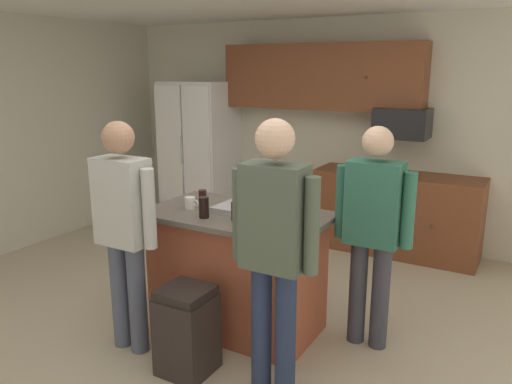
% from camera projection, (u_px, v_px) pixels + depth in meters
% --- Properties ---
extents(floor, '(7.04, 7.04, 0.00)m').
position_uv_depth(floor, '(231.00, 336.00, 3.89)').
color(floor, '#B7A88E').
rests_on(floor, ground).
extents(back_wall, '(6.40, 0.10, 2.60)m').
position_uv_depth(back_wall, '(357.00, 131.00, 5.93)').
color(back_wall, beige).
rests_on(back_wall, ground).
extents(cabinet_run_upper, '(2.40, 0.38, 0.75)m').
position_uv_depth(cabinet_run_upper, '(321.00, 77.00, 5.80)').
color(cabinet_run_upper, brown).
extents(cabinet_run_lower, '(1.80, 0.63, 0.90)m').
position_uv_depth(cabinet_run_lower, '(396.00, 213.00, 5.58)').
color(cabinet_run_lower, brown).
rests_on(cabinet_run_lower, ground).
extents(refrigerator, '(0.86, 0.76, 1.86)m').
position_uv_depth(refrigerator, '(200.00, 153.00, 6.63)').
color(refrigerator, white).
rests_on(refrigerator, ground).
extents(microwave_over_range, '(0.56, 0.40, 0.32)m').
position_uv_depth(microwave_over_range, '(402.00, 123.00, 5.35)').
color(microwave_over_range, black).
extents(kitchen_island, '(1.40, 0.82, 0.95)m').
position_uv_depth(kitchen_island, '(237.00, 270.00, 3.92)').
color(kitchen_island, '#9E4C33').
rests_on(kitchen_island, ground).
extents(person_guest_right, '(0.57, 0.22, 1.68)m').
position_uv_depth(person_guest_right, '(124.00, 223.00, 3.50)').
color(person_guest_right, '#4C5166').
rests_on(person_guest_right, ground).
extents(person_elder_center, '(0.57, 0.22, 1.64)m').
position_uv_depth(person_elder_center, '(373.00, 224.00, 3.56)').
color(person_elder_center, '#383842').
rests_on(person_elder_center, ground).
extents(person_guest_by_door, '(0.57, 0.23, 1.75)m').
position_uv_depth(person_guest_by_door, '(274.00, 242.00, 2.98)').
color(person_guest_by_door, '#232D4C').
rests_on(person_guest_by_door, ground).
extents(mug_blue_stoneware, '(0.13, 0.09, 0.09)m').
position_uv_depth(mug_blue_stoneware, '(284.00, 225.00, 3.35)').
color(mug_blue_stoneware, white).
rests_on(mug_blue_stoneware, kitchen_island).
extents(glass_pilsner, '(0.08, 0.08, 0.16)m').
position_uv_depth(glass_pilsner, '(204.00, 207.00, 3.67)').
color(glass_pilsner, black).
rests_on(glass_pilsner, kitchen_island).
extents(glass_short_whisky, '(0.07, 0.07, 0.14)m').
position_uv_depth(glass_short_whisky, '(248.00, 216.00, 3.47)').
color(glass_short_whisky, black).
rests_on(glass_short_whisky, kitchen_island).
extents(tumbler_amber, '(0.06, 0.06, 0.13)m').
position_uv_depth(tumbler_amber, '(203.00, 198.00, 3.99)').
color(tumbler_amber, black).
rests_on(tumbler_amber, kitchen_island).
extents(glass_stout_tall, '(0.06, 0.06, 0.14)m').
position_uv_depth(glass_stout_tall, '(235.00, 211.00, 3.61)').
color(glass_stout_tall, black).
rests_on(glass_stout_tall, kitchen_island).
extents(glass_dark_ale, '(0.07, 0.07, 0.13)m').
position_uv_depth(glass_dark_ale, '(281.00, 211.00, 3.61)').
color(glass_dark_ale, black).
rests_on(glass_dark_ale, kitchen_island).
extents(mug_ceramic_white, '(0.13, 0.08, 0.10)m').
position_uv_depth(mug_ceramic_white, '(190.00, 203.00, 3.90)').
color(mug_ceramic_white, white).
rests_on(mug_ceramic_white, kitchen_island).
extents(serving_tray, '(0.44, 0.30, 0.04)m').
position_uv_depth(serving_tray, '(244.00, 209.00, 3.82)').
color(serving_tray, '#B7B7BC').
rests_on(serving_tray, kitchen_island).
extents(trash_bin, '(0.34, 0.34, 0.61)m').
position_uv_depth(trash_bin, '(187.00, 331.00, 3.37)').
color(trash_bin, black).
rests_on(trash_bin, ground).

